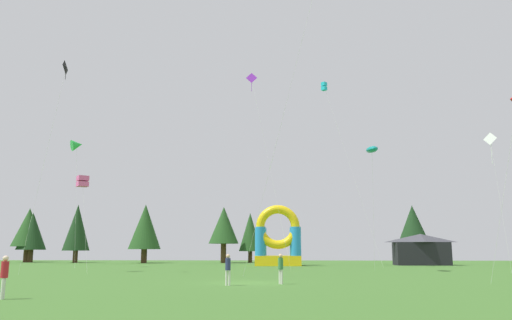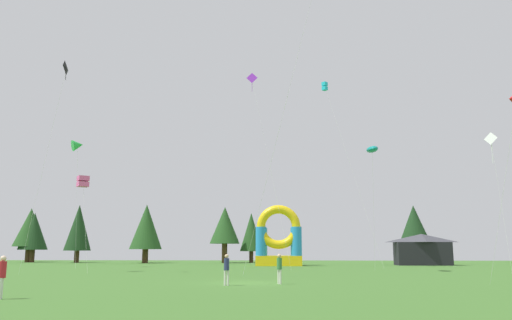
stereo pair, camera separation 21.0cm
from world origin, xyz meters
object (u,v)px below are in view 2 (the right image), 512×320
at_px(kite_pink_box, 83,181).
at_px(kite_cyan_box, 325,87).
at_px(festival_tent, 422,249).
at_px(person_midfield, 227,267).
at_px(kite_purple_diamond, 253,82).
at_px(kite_green_delta, 78,145).
at_px(kite_white_diamond, 491,141).
at_px(person_near_camera, 279,266).
at_px(kite_teal_parafoil, 372,149).
at_px(kite_black_diamond, 67,70).
at_px(inflatable_blue_arch, 279,244).
at_px(person_far_side, 2,273).

bearing_deg(kite_pink_box, kite_cyan_box, 30.72).
height_order(kite_cyan_box, festival_tent, kite_cyan_box).
bearing_deg(person_midfield, kite_purple_diamond, -90.93).
relative_size(kite_pink_box, kite_green_delta, 0.59).
xyz_separation_m(kite_white_diamond, person_near_camera, (-18.55, -15.51, -10.26)).
relative_size(kite_teal_parafoil, person_midfield, 6.85).
bearing_deg(kite_teal_parafoil, kite_black_diamond, -170.49).
bearing_deg(kite_teal_parafoil, inflatable_blue_arch, 118.28).
bearing_deg(kite_cyan_box, kite_pink_box, -149.28).
relative_size(kite_green_delta, inflatable_blue_arch, 1.99).
bearing_deg(kite_pink_box, kite_white_diamond, 1.85).
bearing_deg(kite_green_delta, kite_purple_diamond, -3.60).
bearing_deg(kite_black_diamond, kite_purple_diamond, 38.72).
xyz_separation_m(person_midfield, festival_tent, (19.99, 35.96, 0.91)).
xyz_separation_m(kite_cyan_box, person_far_side, (-15.94, -36.83, -19.51)).
relative_size(kite_pink_box, kite_teal_parafoil, 0.73).
distance_m(kite_purple_diamond, inflatable_blue_arch, 19.40).
distance_m(kite_cyan_box, festival_tent, 23.17).
distance_m(kite_white_diamond, kite_green_delta, 42.27).
bearing_deg(inflatable_blue_arch, kite_purple_diamond, -107.98).
height_order(kite_purple_diamond, festival_tent, kite_purple_diamond).
height_order(kite_pink_box, kite_green_delta, kite_green_delta).
distance_m(kite_teal_parafoil, festival_tent, 22.51).
distance_m(kite_cyan_box, person_far_side, 44.62).
relative_size(kite_cyan_box, festival_tent, 3.30).
xyz_separation_m(kite_cyan_box, festival_tent, (11.94, 6.93, -18.61)).
bearing_deg(person_midfield, person_far_side, 43.36).
xyz_separation_m(kite_black_diamond, kite_teal_parafoil, (26.49, 4.44, -6.35)).
relative_size(kite_cyan_box, person_midfield, 12.82).
distance_m(kite_pink_box, person_near_camera, 23.51).
xyz_separation_m(kite_green_delta, kite_purple_diamond, (19.61, -1.24, 6.64)).
bearing_deg(kite_purple_diamond, kite_white_diamond, -21.10).
bearing_deg(kite_green_delta, person_midfield, -53.07).
bearing_deg(person_near_camera, kite_teal_parafoil, 109.87).
height_order(kite_pink_box, festival_tent, kite_pink_box).
height_order(kite_teal_parafoil, person_midfield, kite_teal_parafoil).
distance_m(kite_teal_parafoil, person_near_camera, 20.48).
distance_m(kite_pink_box, person_far_side, 25.26).
distance_m(kite_green_delta, kite_purple_diamond, 20.74).
distance_m(person_midfield, inflatable_blue_arch, 33.36).
relative_size(kite_teal_parafoil, person_near_camera, 6.83).
bearing_deg(kite_teal_parafoil, kite_green_delta, 163.69).
bearing_deg(person_far_side, kite_green_delta, 3.63).
xyz_separation_m(kite_green_delta, inflatable_blue_arch, (22.26, 6.93, -10.76)).
xyz_separation_m(kite_black_diamond, person_midfield, (15.42, -12.84, -16.09)).
xyz_separation_m(kite_green_delta, kite_teal_parafoil, (30.84, -9.03, -2.62)).
bearing_deg(kite_teal_parafoil, kite_cyan_box, 104.41).
height_order(kite_teal_parafoil, festival_tent, kite_teal_parafoil).
distance_m(kite_white_diamond, kite_teal_parafoil, 10.31).
distance_m(person_midfield, festival_tent, 41.15).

